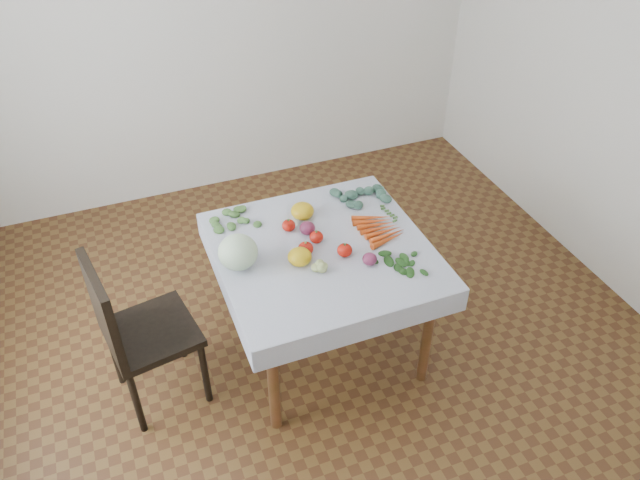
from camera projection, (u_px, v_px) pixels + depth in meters
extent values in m
plane|color=brown|center=(322.00, 345.00, 3.81)|extent=(4.00, 4.00, 0.00)
cube|color=white|center=(220.00, 19.00, 4.43)|extent=(4.00, 0.04, 2.70)
cube|color=brown|center=(323.00, 253.00, 3.35)|extent=(1.00, 1.00, 0.04)
cylinder|color=brown|center=(274.00, 382.00, 3.14)|extent=(0.06, 0.06, 0.71)
cylinder|color=brown|center=(427.00, 335.00, 3.39)|extent=(0.06, 0.06, 0.71)
cylinder|color=brown|center=(229.00, 274.00, 3.78)|extent=(0.06, 0.06, 0.71)
cylinder|color=brown|center=(361.00, 241.00, 4.03)|extent=(0.06, 0.06, 0.71)
cube|color=silver|center=(323.00, 249.00, 3.34)|extent=(1.12, 1.12, 0.01)
cube|color=black|center=(152.00, 333.00, 3.25)|extent=(0.51, 0.51, 0.04)
cube|color=black|center=(103.00, 311.00, 3.00)|extent=(0.12, 0.44, 0.48)
cylinder|color=black|center=(137.00, 403.00, 3.20)|extent=(0.04, 0.04, 0.45)
cylinder|color=black|center=(205.00, 373.00, 3.35)|extent=(0.04, 0.04, 0.45)
cylinder|color=black|center=(115.00, 355.00, 3.45)|extent=(0.04, 0.04, 0.45)
cylinder|color=black|center=(179.00, 329.00, 3.60)|extent=(0.04, 0.04, 0.45)
ellipsoid|color=beige|center=(238.00, 252.00, 3.17)|extent=(0.27, 0.27, 0.18)
ellipsoid|color=#B6170C|center=(289.00, 225.00, 3.45)|extent=(0.10, 0.10, 0.07)
ellipsoid|color=#B6170C|center=(345.00, 250.00, 3.27)|extent=(0.10, 0.10, 0.07)
ellipsoid|color=#B6170C|center=(306.00, 249.00, 3.28)|extent=(0.10, 0.10, 0.07)
ellipsoid|color=#B6170C|center=(316.00, 237.00, 3.36)|extent=(0.09, 0.09, 0.07)
ellipsoid|color=gold|center=(302.00, 211.00, 3.53)|extent=(0.16, 0.16, 0.09)
ellipsoid|color=gold|center=(300.00, 257.00, 3.22)|extent=(0.16, 0.16, 0.09)
ellipsoid|color=#5F1B42|center=(307.00, 228.00, 3.42)|extent=(0.09, 0.09, 0.07)
ellipsoid|color=#5F1B42|center=(370.00, 259.00, 3.22)|extent=(0.08, 0.08, 0.07)
ellipsoid|color=#A6B669|center=(323.00, 268.00, 3.18)|extent=(0.05, 0.05, 0.04)
ellipsoid|color=#A6B669|center=(317.00, 269.00, 3.18)|extent=(0.05, 0.05, 0.04)
ellipsoid|color=#A6B669|center=(325.00, 272.00, 3.16)|extent=(0.05, 0.05, 0.04)
ellipsoid|color=#A6B669|center=(324.00, 264.00, 3.21)|extent=(0.05, 0.05, 0.04)
ellipsoid|color=#A6B669|center=(311.00, 273.00, 3.15)|extent=(0.05, 0.05, 0.04)
cone|color=#F2551A|center=(372.00, 217.00, 3.53)|extent=(0.23, 0.10, 0.03)
cone|color=#F2551A|center=(375.00, 221.00, 3.51)|extent=(0.23, 0.08, 0.03)
cone|color=#F2551A|center=(378.00, 225.00, 3.48)|extent=(0.23, 0.06, 0.03)
cone|color=#F2551A|center=(380.00, 228.00, 3.45)|extent=(0.23, 0.04, 0.03)
cone|color=#F2551A|center=(383.00, 232.00, 3.43)|extent=(0.23, 0.05, 0.03)
cone|color=#F2551A|center=(386.00, 236.00, 3.40)|extent=(0.23, 0.07, 0.03)
cone|color=#F2551A|center=(389.00, 240.00, 3.37)|extent=(0.23, 0.09, 0.03)
ellipsoid|color=#3D6451|center=(364.00, 196.00, 3.70)|extent=(0.06, 0.06, 0.04)
ellipsoid|color=#3D6451|center=(357.00, 195.00, 3.71)|extent=(0.06, 0.06, 0.04)
ellipsoid|color=#3D6451|center=(361.00, 199.00, 3.67)|extent=(0.06, 0.06, 0.04)
ellipsoid|color=#3D6451|center=(365.00, 193.00, 3.73)|extent=(0.06, 0.06, 0.04)
ellipsoid|color=#3D6451|center=(352.00, 197.00, 3.69)|extent=(0.06, 0.06, 0.04)
ellipsoid|color=#3D6451|center=(370.00, 198.00, 3.68)|extent=(0.06, 0.06, 0.04)
ellipsoid|color=#3D6451|center=(357.00, 191.00, 3.74)|extent=(0.06, 0.06, 0.04)
ellipsoid|color=#3D6451|center=(355.00, 202.00, 3.65)|extent=(0.06, 0.06, 0.04)
ellipsoid|color=#3D6451|center=(374.00, 193.00, 3.73)|extent=(0.06, 0.06, 0.04)
ellipsoid|color=#3D6451|center=(346.00, 194.00, 3.72)|extent=(0.06, 0.06, 0.04)
ellipsoid|color=#3D6451|center=(369.00, 203.00, 3.64)|extent=(0.06, 0.06, 0.04)
ellipsoid|color=#3D6451|center=(366.00, 187.00, 3.77)|extent=(0.06, 0.06, 0.04)
ellipsoid|color=#3D6451|center=(344.00, 202.00, 3.65)|extent=(0.06, 0.06, 0.04)
ellipsoid|color=#3D6451|center=(382.00, 197.00, 3.69)|extent=(0.06, 0.06, 0.04)
ellipsoid|color=#3D6451|center=(347.00, 188.00, 3.77)|extent=(0.06, 0.06, 0.04)
ellipsoid|color=#244F18|center=(406.00, 263.00, 3.23)|extent=(0.06, 0.04, 0.01)
ellipsoid|color=#244F18|center=(399.00, 262.00, 3.25)|extent=(0.06, 0.04, 0.01)
ellipsoid|color=#244F18|center=(404.00, 267.00, 3.21)|extent=(0.06, 0.04, 0.01)
ellipsoid|color=#244F18|center=(408.00, 260.00, 3.26)|extent=(0.06, 0.04, 0.01)
ellipsoid|color=#244F18|center=(393.00, 265.00, 3.23)|extent=(0.06, 0.04, 0.01)
ellipsoid|color=#244F18|center=(413.00, 267.00, 3.21)|extent=(0.06, 0.04, 0.01)
ellipsoid|color=#244F18|center=(399.00, 256.00, 3.28)|extent=(0.06, 0.04, 0.01)
ellipsoid|color=#244F18|center=(396.00, 271.00, 3.18)|extent=(0.06, 0.04, 0.01)
ellipsoid|color=#244F18|center=(418.00, 260.00, 3.26)|extent=(0.06, 0.04, 0.01)
ellipsoid|color=#244F18|center=(386.00, 260.00, 3.25)|extent=(0.06, 0.04, 0.01)
ellipsoid|color=#244F18|center=(412.00, 274.00, 3.17)|extent=(0.06, 0.04, 0.01)
ellipsoid|color=#244F18|center=(408.00, 252.00, 3.31)|extent=(0.06, 0.04, 0.01)
ellipsoid|color=#244F18|center=(383.00, 271.00, 3.19)|extent=(0.06, 0.04, 0.01)
ellipsoid|color=#244F18|center=(427.00, 266.00, 3.22)|extent=(0.06, 0.04, 0.01)
ellipsoid|color=#52863D|center=(237.00, 219.00, 3.53)|extent=(0.05, 0.05, 0.02)
ellipsoid|color=#52863D|center=(230.00, 219.00, 3.53)|extent=(0.05, 0.05, 0.02)
ellipsoid|color=#52863D|center=(235.00, 222.00, 3.50)|extent=(0.05, 0.05, 0.02)
ellipsoid|color=#52863D|center=(237.00, 216.00, 3.55)|extent=(0.05, 0.05, 0.02)
ellipsoid|color=#52863D|center=(226.00, 222.00, 3.51)|extent=(0.05, 0.05, 0.02)
ellipsoid|color=#52863D|center=(243.00, 221.00, 3.52)|extent=(0.05, 0.05, 0.02)
ellipsoid|color=#52863D|center=(229.00, 215.00, 3.56)|extent=(0.05, 0.05, 0.02)
ellipsoid|color=#52863D|center=(230.00, 226.00, 3.48)|extent=(0.05, 0.05, 0.02)
ellipsoid|color=#52863D|center=(246.00, 215.00, 3.56)|extent=(0.05, 0.05, 0.02)
ellipsoid|color=#52863D|center=(218.00, 220.00, 3.52)|extent=(0.05, 0.05, 0.02)
ellipsoid|color=#52863D|center=(244.00, 226.00, 3.48)|extent=(0.05, 0.05, 0.02)
ellipsoid|color=#52863D|center=(236.00, 211.00, 3.59)|extent=(0.05, 0.05, 0.02)
ellipsoid|color=#52863D|center=(218.00, 228.00, 3.46)|extent=(0.05, 0.05, 0.02)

